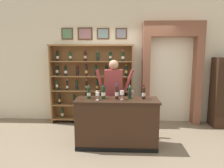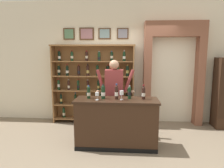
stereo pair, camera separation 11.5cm
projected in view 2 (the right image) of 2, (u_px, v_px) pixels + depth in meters
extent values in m
cube|color=#7A6B56|center=(122.00, 146.00, 4.10)|extent=(14.00, 14.00, 0.02)
cube|color=beige|center=(124.00, 62.00, 5.48)|extent=(12.00, 0.16, 3.19)
cube|color=#4C331E|center=(69.00, 34.00, 5.38)|extent=(0.30, 0.02, 0.30)
cube|color=#517A5A|center=(69.00, 34.00, 5.37)|extent=(0.24, 0.01, 0.24)
cube|color=#4C331E|center=(87.00, 34.00, 5.35)|extent=(0.38, 0.02, 0.32)
cube|color=#8E616A|center=(87.00, 34.00, 5.33)|extent=(0.31, 0.01, 0.25)
cube|color=#4C331E|center=(105.00, 34.00, 5.31)|extent=(0.32, 0.02, 0.28)
cube|color=gray|center=(105.00, 34.00, 5.30)|extent=(0.26, 0.01, 0.23)
cube|color=#4C331E|center=(123.00, 34.00, 5.27)|extent=(0.30, 0.02, 0.28)
cube|color=gray|center=(123.00, 33.00, 5.26)|extent=(0.24, 0.01, 0.22)
cube|color=olive|center=(54.00, 84.00, 5.40)|extent=(0.03, 0.30, 2.04)
cube|color=olive|center=(133.00, 85.00, 5.25)|extent=(0.03, 0.30, 2.04)
cube|color=olive|center=(94.00, 84.00, 5.47)|extent=(2.11, 0.02, 2.04)
cube|color=olive|center=(93.00, 118.00, 5.47)|extent=(2.05, 0.29, 0.02)
cylinder|color=#19381E|center=(64.00, 113.00, 5.51)|extent=(0.07, 0.07, 0.23)
sphere|color=#19381E|center=(64.00, 109.00, 5.50)|extent=(0.07, 0.07, 0.07)
cylinder|color=#19381E|center=(64.00, 108.00, 5.49)|extent=(0.03, 0.03, 0.06)
cylinder|color=black|center=(64.00, 107.00, 5.49)|extent=(0.03, 0.03, 0.03)
cylinder|color=beige|center=(64.00, 114.00, 5.52)|extent=(0.07, 0.07, 0.07)
cylinder|color=black|center=(80.00, 113.00, 5.51)|extent=(0.07, 0.07, 0.24)
sphere|color=black|center=(80.00, 109.00, 5.49)|extent=(0.07, 0.07, 0.07)
cylinder|color=black|center=(80.00, 107.00, 5.49)|extent=(0.03, 0.03, 0.07)
cylinder|color=#99999E|center=(80.00, 107.00, 5.48)|extent=(0.03, 0.03, 0.03)
cylinder|color=tan|center=(80.00, 114.00, 5.52)|extent=(0.07, 0.07, 0.08)
cylinder|color=#19381E|center=(93.00, 114.00, 5.47)|extent=(0.07, 0.07, 0.22)
sphere|color=#19381E|center=(93.00, 109.00, 5.45)|extent=(0.07, 0.07, 0.07)
cylinder|color=#19381E|center=(93.00, 108.00, 5.44)|extent=(0.03, 0.03, 0.07)
cylinder|color=#B79338|center=(93.00, 107.00, 5.44)|extent=(0.03, 0.03, 0.03)
cylinder|color=silver|center=(93.00, 114.00, 5.47)|extent=(0.07, 0.07, 0.07)
cylinder|color=black|center=(107.00, 114.00, 5.43)|extent=(0.07, 0.07, 0.24)
sphere|color=black|center=(107.00, 109.00, 5.42)|extent=(0.07, 0.07, 0.07)
cylinder|color=black|center=(107.00, 108.00, 5.41)|extent=(0.03, 0.03, 0.08)
cylinder|color=#B79338|center=(107.00, 107.00, 5.41)|extent=(0.03, 0.03, 0.03)
cylinder|color=silver|center=(107.00, 114.00, 5.43)|extent=(0.07, 0.07, 0.08)
cylinder|color=#19381E|center=(123.00, 115.00, 5.35)|extent=(0.07, 0.07, 0.22)
sphere|color=#19381E|center=(123.00, 111.00, 5.33)|extent=(0.07, 0.07, 0.07)
cylinder|color=#19381E|center=(123.00, 110.00, 5.33)|extent=(0.03, 0.03, 0.06)
cylinder|color=#B79338|center=(123.00, 109.00, 5.33)|extent=(0.03, 0.03, 0.03)
cylinder|color=tan|center=(123.00, 115.00, 5.35)|extent=(0.07, 0.07, 0.07)
cube|color=olive|center=(93.00, 105.00, 5.41)|extent=(2.05, 0.29, 0.03)
cylinder|color=black|center=(61.00, 100.00, 5.43)|extent=(0.06, 0.06, 0.22)
sphere|color=black|center=(61.00, 95.00, 5.42)|extent=(0.06, 0.06, 0.06)
cylinder|color=black|center=(61.00, 94.00, 5.41)|extent=(0.03, 0.03, 0.06)
cylinder|color=black|center=(61.00, 93.00, 5.41)|extent=(0.03, 0.03, 0.03)
cylinder|color=tan|center=(61.00, 100.00, 5.44)|extent=(0.06, 0.06, 0.07)
cylinder|color=black|center=(76.00, 100.00, 5.42)|extent=(0.06, 0.06, 0.23)
sphere|color=black|center=(75.00, 95.00, 5.40)|extent=(0.06, 0.06, 0.06)
cylinder|color=black|center=(75.00, 94.00, 5.40)|extent=(0.03, 0.03, 0.08)
cylinder|color=navy|center=(75.00, 93.00, 5.39)|extent=(0.03, 0.03, 0.03)
cylinder|color=black|center=(76.00, 100.00, 5.42)|extent=(0.06, 0.06, 0.07)
cylinder|color=#19381E|center=(87.00, 100.00, 5.40)|extent=(0.06, 0.06, 0.24)
sphere|color=#19381E|center=(87.00, 95.00, 5.38)|extent=(0.06, 0.06, 0.06)
cylinder|color=#19381E|center=(87.00, 94.00, 5.38)|extent=(0.02, 0.02, 0.07)
cylinder|color=navy|center=(87.00, 93.00, 5.37)|extent=(0.03, 0.03, 0.03)
cylinder|color=black|center=(87.00, 100.00, 5.40)|extent=(0.06, 0.06, 0.08)
cylinder|color=black|center=(101.00, 100.00, 5.39)|extent=(0.06, 0.06, 0.23)
sphere|color=black|center=(101.00, 95.00, 5.37)|extent=(0.06, 0.06, 0.06)
cylinder|color=black|center=(101.00, 94.00, 5.36)|extent=(0.02, 0.02, 0.08)
cylinder|color=#99999E|center=(100.00, 93.00, 5.36)|extent=(0.03, 0.03, 0.03)
cylinder|color=black|center=(101.00, 101.00, 5.39)|extent=(0.06, 0.06, 0.07)
cylinder|color=black|center=(112.00, 100.00, 5.34)|extent=(0.06, 0.06, 0.23)
sphere|color=black|center=(112.00, 96.00, 5.32)|extent=(0.06, 0.06, 0.06)
cylinder|color=black|center=(112.00, 95.00, 5.31)|extent=(0.02, 0.02, 0.06)
cylinder|color=black|center=(112.00, 94.00, 5.31)|extent=(0.03, 0.03, 0.03)
cylinder|color=tan|center=(112.00, 102.00, 5.34)|extent=(0.06, 0.06, 0.07)
cylinder|color=black|center=(127.00, 100.00, 5.36)|extent=(0.06, 0.06, 0.23)
sphere|color=black|center=(127.00, 96.00, 5.34)|extent=(0.06, 0.06, 0.06)
cylinder|color=black|center=(127.00, 94.00, 5.34)|extent=(0.03, 0.03, 0.07)
cylinder|color=black|center=(127.00, 93.00, 5.33)|extent=(0.03, 0.03, 0.03)
cylinder|color=tan|center=(127.00, 100.00, 5.36)|extent=(0.06, 0.06, 0.07)
cube|color=olive|center=(93.00, 91.00, 5.35)|extent=(2.05, 0.29, 0.02)
cylinder|color=#19381E|center=(59.00, 86.00, 5.37)|extent=(0.06, 0.06, 0.22)
sphere|color=#19381E|center=(58.00, 81.00, 5.36)|extent=(0.06, 0.06, 0.06)
cylinder|color=#19381E|center=(58.00, 80.00, 5.35)|extent=(0.03, 0.03, 0.07)
cylinder|color=maroon|center=(58.00, 79.00, 5.35)|extent=(0.03, 0.03, 0.03)
cylinder|color=silver|center=(59.00, 85.00, 5.37)|extent=(0.07, 0.07, 0.07)
cylinder|color=black|center=(69.00, 86.00, 5.37)|extent=(0.06, 0.06, 0.21)
sphere|color=black|center=(69.00, 82.00, 5.35)|extent=(0.06, 0.06, 0.06)
cylinder|color=black|center=(69.00, 80.00, 5.35)|extent=(0.02, 0.02, 0.07)
cylinder|color=#99999E|center=(69.00, 80.00, 5.34)|extent=(0.03, 0.03, 0.03)
cylinder|color=beige|center=(69.00, 87.00, 5.37)|extent=(0.07, 0.07, 0.07)
cylinder|color=#19381E|center=(78.00, 86.00, 5.36)|extent=(0.06, 0.06, 0.22)
sphere|color=#19381E|center=(78.00, 81.00, 5.34)|extent=(0.06, 0.06, 0.06)
cylinder|color=#19381E|center=(78.00, 80.00, 5.34)|extent=(0.02, 0.02, 0.07)
cylinder|color=maroon|center=(78.00, 79.00, 5.33)|extent=(0.03, 0.03, 0.03)
cylinder|color=black|center=(78.00, 87.00, 5.36)|extent=(0.07, 0.07, 0.07)
cylinder|color=black|center=(88.00, 86.00, 5.36)|extent=(0.06, 0.06, 0.21)
sphere|color=black|center=(88.00, 82.00, 5.34)|extent=(0.06, 0.06, 0.06)
cylinder|color=black|center=(88.00, 81.00, 5.34)|extent=(0.03, 0.03, 0.06)
cylinder|color=#99999E|center=(88.00, 80.00, 5.34)|extent=(0.03, 0.03, 0.03)
cylinder|color=tan|center=(88.00, 87.00, 5.36)|extent=(0.07, 0.07, 0.07)
cylinder|color=black|center=(98.00, 86.00, 5.35)|extent=(0.06, 0.06, 0.21)
sphere|color=black|center=(98.00, 82.00, 5.33)|extent=(0.06, 0.06, 0.06)
cylinder|color=black|center=(98.00, 80.00, 5.33)|extent=(0.03, 0.03, 0.08)
cylinder|color=black|center=(98.00, 79.00, 5.32)|extent=(0.03, 0.03, 0.03)
cylinder|color=tan|center=(99.00, 87.00, 5.36)|extent=(0.07, 0.07, 0.07)
cylinder|color=black|center=(108.00, 86.00, 5.27)|extent=(0.06, 0.06, 0.22)
sphere|color=black|center=(108.00, 82.00, 5.26)|extent=(0.06, 0.06, 0.06)
cylinder|color=black|center=(108.00, 81.00, 5.25)|extent=(0.03, 0.03, 0.07)
cylinder|color=#99999E|center=(108.00, 80.00, 5.25)|extent=(0.03, 0.03, 0.03)
cylinder|color=black|center=(108.00, 87.00, 5.27)|extent=(0.07, 0.07, 0.07)
cylinder|color=black|center=(118.00, 87.00, 5.25)|extent=(0.06, 0.06, 0.22)
sphere|color=black|center=(118.00, 82.00, 5.23)|extent=(0.06, 0.06, 0.06)
cylinder|color=black|center=(118.00, 81.00, 5.23)|extent=(0.03, 0.03, 0.06)
cylinder|color=black|center=(118.00, 80.00, 5.22)|extent=(0.03, 0.03, 0.03)
cylinder|color=beige|center=(118.00, 87.00, 5.25)|extent=(0.07, 0.07, 0.07)
cylinder|color=#19381E|center=(128.00, 86.00, 5.30)|extent=(0.06, 0.06, 0.21)
sphere|color=#19381E|center=(128.00, 82.00, 5.28)|extent=(0.06, 0.06, 0.06)
cylinder|color=#19381E|center=(128.00, 81.00, 5.28)|extent=(0.03, 0.03, 0.08)
cylinder|color=maroon|center=(128.00, 79.00, 5.27)|extent=(0.03, 0.03, 0.03)
cylinder|color=silver|center=(128.00, 87.00, 5.30)|extent=(0.07, 0.07, 0.07)
cube|color=olive|center=(93.00, 76.00, 5.29)|extent=(2.05, 0.29, 0.02)
cylinder|color=black|center=(59.00, 71.00, 5.37)|extent=(0.08, 0.08, 0.22)
sphere|color=black|center=(59.00, 67.00, 5.35)|extent=(0.07, 0.07, 0.07)
cylinder|color=black|center=(59.00, 66.00, 5.35)|extent=(0.03, 0.03, 0.06)
cylinder|color=#B79338|center=(59.00, 65.00, 5.35)|extent=(0.04, 0.04, 0.03)
cylinder|color=beige|center=(59.00, 71.00, 5.37)|extent=(0.08, 0.08, 0.07)
cylinder|color=black|center=(67.00, 72.00, 5.29)|extent=(0.08, 0.08, 0.21)
sphere|color=black|center=(67.00, 67.00, 5.27)|extent=(0.07, 0.07, 0.07)
cylinder|color=black|center=(67.00, 66.00, 5.27)|extent=(0.03, 0.03, 0.08)
cylinder|color=maroon|center=(67.00, 65.00, 5.26)|extent=(0.03, 0.03, 0.03)
cylinder|color=silver|center=(67.00, 72.00, 5.29)|extent=(0.08, 0.08, 0.07)
cylinder|color=black|center=(79.00, 71.00, 5.30)|extent=(0.08, 0.08, 0.21)
sphere|color=black|center=(79.00, 67.00, 5.28)|extent=(0.07, 0.07, 0.07)
cylinder|color=black|center=(79.00, 66.00, 5.27)|extent=(0.03, 0.03, 0.07)
cylinder|color=maroon|center=(79.00, 65.00, 5.27)|extent=(0.03, 0.03, 0.03)
cylinder|color=black|center=(79.00, 72.00, 5.30)|extent=(0.08, 0.08, 0.07)
cylinder|color=black|center=(88.00, 71.00, 5.27)|extent=(0.08, 0.08, 0.23)
sphere|color=black|center=(88.00, 67.00, 5.25)|extent=(0.07, 0.07, 0.07)
cylinder|color=black|center=(88.00, 65.00, 5.25)|extent=(0.04, 0.04, 0.08)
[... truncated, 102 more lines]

